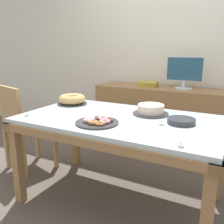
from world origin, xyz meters
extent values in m
plane|color=#564C44|center=(0.00, 0.00, 0.00)|extent=(12.00, 12.00, 0.00)
cube|color=silver|center=(0.00, 1.49, 1.30)|extent=(8.00, 0.10, 2.60)
cube|color=silver|center=(0.00, 0.00, 0.75)|extent=(1.63, 0.93, 0.04)
cube|color=olive|center=(0.00, -0.44, 0.70)|extent=(1.66, 0.08, 0.06)
cube|color=olive|center=(0.00, 0.44, 0.70)|extent=(1.66, 0.08, 0.06)
cube|color=olive|center=(-0.79, 0.00, 0.70)|extent=(0.08, 0.96, 0.06)
cube|color=olive|center=(0.79, 0.00, 0.70)|extent=(0.08, 0.96, 0.06)
cube|color=olive|center=(-0.77, -0.42, 0.35)|extent=(0.07, 0.07, 0.70)
cube|color=olive|center=(0.77, -0.42, 0.35)|extent=(0.07, 0.07, 0.70)
cube|color=olive|center=(-0.77, 0.42, 0.35)|extent=(0.07, 0.07, 0.70)
cube|color=olive|center=(0.77, 0.42, 0.35)|extent=(0.07, 0.07, 0.70)
cube|color=tan|center=(-1.15, 0.11, 0.47)|extent=(0.52, 0.52, 0.04)
cube|color=tan|center=(-1.20, -0.08, 0.71)|extent=(0.39, 0.14, 0.45)
cube|color=tan|center=(-0.92, 0.24, 0.23)|extent=(0.05, 0.05, 0.45)
cube|color=tan|center=(-1.28, 0.34, 0.23)|extent=(0.05, 0.05, 0.45)
cube|color=tan|center=(-1.02, -0.13, 0.23)|extent=(0.05, 0.05, 0.45)
cube|color=tan|center=(-1.38, -0.03, 0.23)|extent=(0.05, 0.05, 0.45)
cube|color=olive|center=(0.00, 1.19, 0.42)|extent=(1.67, 0.44, 0.84)
cylinder|color=silver|center=(0.25, 1.19, 0.85)|extent=(0.20, 0.20, 0.02)
cylinder|color=silver|center=(0.25, 1.19, 0.90)|extent=(0.04, 0.04, 0.09)
cube|color=silver|center=(0.25, 1.19, 1.08)|extent=(0.42, 0.02, 0.28)
cube|color=navy|center=(0.25, 1.18, 1.08)|extent=(0.40, 0.00, 0.26)
cube|color=#B29933|center=(-0.19, 1.19, 0.86)|extent=(0.23, 0.18, 0.04)
cube|color=#B29933|center=(-0.19, 1.19, 0.89)|extent=(0.24, 0.18, 0.03)
cylinder|color=#333338|center=(0.19, 0.21, 0.77)|extent=(0.30, 0.30, 0.01)
cylinder|color=beige|center=(0.19, 0.21, 0.81)|extent=(0.22, 0.22, 0.07)
cylinder|color=white|center=(0.19, 0.21, 0.85)|extent=(0.22, 0.22, 0.01)
cylinder|color=#333338|center=(-0.65, 0.22, 0.77)|extent=(0.30, 0.30, 0.01)
torus|color=tan|center=(-0.65, 0.22, 0.82)|extent=(0.27, 0.27, 0.08)
cylinder|color=#333338|center=(-0.08, -0.23, 0.77)|extent=(0.33, 0.33, 0.01)
torus|color=pink|center=(-0.01, -0.23, 0.79)|extent=(0.08, 0.08, 0.02)
torus|color=brown|center=(-0.01, -0.18, 0.79)|extent=(0.07, 0.07, 0.02)
torus|color=pink|center=(-0.07, -0.16, 0.79)|extent=(0.08, 0.08, 0.02)
torus|color=brown|center=(-0.13, -0.19, 0.79)|extent=(0.07, 0.07, 0.02)
torus|color=white|center=(-0.15, -0.22, 0.79)|extent=(0.08, 0.08, 0.03)
torus|color=pink|center=(-0.13, -0.27, 0.79)|extent=(0.08, 0.08, 0.03)
torus|color=#B27042|center=(-0.07, -0.30, 0.79)|extent=(0.08, 0.08, 0.03)
torus|color=#B27042|center=(-0.02, -0.29, 0.79)|extent=(0.07, 0.07, 0.02)
cylinder|color=#333338|center=(0.48, 0.06, 0.77)|extent=(0.21, 0.21, 0.01)
cylinder|color=#333338|center=(0.48, 0.06, 0.78)|extent=(0.21, 0.21, 0.01)
cylinder|color=#333338|center=(0.48, 0.06, 0.79)|extent=(0.21, 0.21, 0.01)
cylinder|color=#333338|center=(0.48, 0.06, 0.80)|extent=(0.21, 0.21, 0.01)
cylinder|color=silver|center=(-0.71, -0.32, 0.77)|extent=(0.04, 0.04, 0.02)
cylinder|color=white|center=(-0.71, -0.32, 0.78)|extent=(0.03, 0.03, 0.00)
cone|color=#F9B74C|center=(-0.71, -0.32, 0.79)|extent=(0.01, 0.01, 0.02)
cylinder|color=silver|center=(0.36, -0.05, 0.77)|extent=(0.04, 0.04, 0.02)
cylinder|color=white|center=(0.36, -0.05, 0.78)|extent=(0.03, 0.03, 0.00)
cone|color=#F9B74C|center=(0.36, -0.05, 0.79)|extent=(0.01, 0.01, 0.02)
cylinder|color=silver|center=(0.59, -0.40, 0.77)|extent=(0.04, 0.04, 0.02)
cylinder|color=white|center=(0.59, -0.40, 0.78)|extent=(0.03, 0.03, 0.00)
cone|color=#F9B74C|center=(0.59, -0.40, 0.79)|extent=(0.01, 0.01, 0.02)
camera|label=1|loc=(0.86, -1.77, 1.32)|focal=40.00mm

